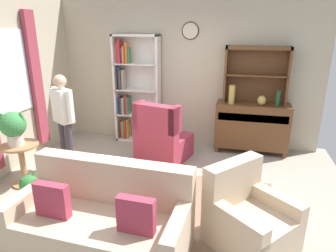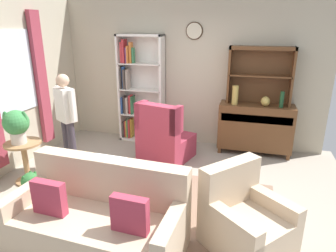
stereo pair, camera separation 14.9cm
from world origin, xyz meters
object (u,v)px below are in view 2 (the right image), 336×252
(armchair_floral, at_px, (245,222))
(person_reading, at_px, (66,115))
(vase_tall, at_px, (235,95))
(potted_plant_small, at_px, (31,182))
(sideboard_hutch, at_px, (261,67))
(potted_plant_large, at_px, (16,124))
(bookshelf, at_px, (137,90))
(bottle_wine, at_px, (282,99))
(vase_round, at_px, (265,101))
(wingback_chair, at_px, (164,140))
(plant_stand, at_px, (25,158))
(couch_floral, at_px, (99,220))
(sideboard, at_px, (255,127))

(armchair_floral, distance_m, person_reading, 3.11)
(vase_tall, height_order, potted_plant_small, vase_tall)
(armchair_floral, height_order, potted_plant_small, armchair_floral)
(sideboard_hutch, xyz_separation_m, potted_plant_large, (-3.29, -2.21, -0.64))
(bookshelf, xyz_separation_m, bottle_wine, (2.69, -0.18, 0.02))
(vase_round, xyz_separation_m, potted_plant_small, (-3.08, -2.30, -0.80))
(bookshelf, height_order, armchair_floral, bookshelf)
(potted_plant_small, bearing_deg, potted_plant_large, 141.30)
(bottle_wine, height_order, wingback_chair, bottle_wine)
(wingback_chair, distance_m, plant_stand, 2.19)
(person_reading, bearing_deg, couch_floral, -49.12)
(plant_stand, distance_m, potted_plant_small, 0.49)
(plant_stand, distance_m, person_reading, 0.87)
(bookshelf, distance_m, bottle_wine, 2.69)
(plant_stand, xyz_separation_m, potted_plant_large, (-0.02, -0.04, 0.53))
(bookshelf, relative_size, wingback_chair, 2.00)
(vase_tall, xyz_separation_m, couch_floral, (-1.16, -2.95, -0.77))
(plant_stand, bearing_deg, sideboard, 32.15)
(bookshelf, height_order, vase_tall, bookshelf)
(sideboard, height_order, person_reading, person_reading)
(vase_round, xyz_separation_m, plant_stand, (-3.40, -1.99, -0.61))
(sideboard, height_order, couch_floral, sideboard)
(wingback_chair, height_order, potted_plant_small, wingback_chair)
(sideboard_hutch, distance_m, vase_tall, 0.64)
(potted_plant_small, bearing_deg, plant_stand, 135.87)
(sideboard_hutch, relative_size, plant_stand, 1.73)
(armchair_floral, relative_size, plant_stand, 1.70)
(couch_floral, bearing_deg, person_reading, 130.88)
(vase_round, bearing_deg, person_reading, -155.21)
(couch_floral, bearing_deg, vase_tall, 68.54)
(sideboard, bearing_deg, person_reading, -153.18)
(sideboard_hutch, relative_size, potted_plant_small, 3.24)
(bottle_wine, xyz_separation_m, armchair_floral, (-0.46, -2.52, -0.77))
(bookshelf, distance_m, vase_round, 2.43)
(potted_plant_small, bearing_deg, armchair_floral, -4.73)
(wingback_chair, bearing_deg, vase_round, 23.18)
(couch_floral, distance_m, potted_plant_large, 2.07)
(wingback_chair, distance_m, person_reading, 1.65)
(potted_plant_large, xyz_separation_m, potted_plant_small, (0.34, -0.27, -0.72))
(vase_round, xyz_separation_m, bottle_wine, (0.26, -0.02, 0.06))
(bottle_wine, bearing_deg, vase_tall, 179.34)
(bookshelf, height_order, potted_plant_large, bookshelf)
(bookshelf, bearing_deg, plant_stand, -114.46)
(potted_plant_large, bearing_deg, vase_tall, 34.81)
(sideboard, xyz_separation_m, vase_round, (0.13, -0.07, 0.50))
(bookshelf, relative_size, couch_floral, 1.14)
(bookshelf, xyz_separation_m, vase_tall, (1.91, -0.17, 0.05))
(vase_tall, height_order, potted_plant_large, vase_tall)
(potted_plant_large, bearing_deg, wingback_chair, 36.67)
(vase_tall, relative_size, plant_stand, 0.53)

